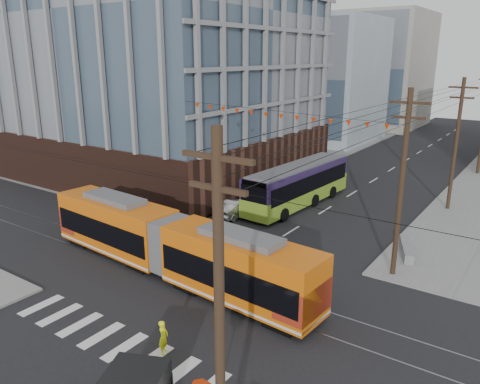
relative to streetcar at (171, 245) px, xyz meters
The scene contains 12 objects.
ground 4.77m from the streetcar, 56.55° to the right, with size 160.00×160.00×0.00m, color slate.
office_building 30.20m from the streetcar, 135.35° to the left, with size 30.00×25.00×28.60m, color #381E16.
bg_bldg_nw_near 51.00m from the streetcar, 106.79° to the left, with size 18.00×16.00×18.00m, color #8C99A5.
bg_bldg_nw_far 69.80m from the streetcar, 99.62° to the left, with size 16.00×18.00×20.00m, color gray.
utility_pole_near 15.01m from the streetcar, 41.49° to the right, with size 0.30×0.30×11.00m, color black.
streetcar is the anchor object (origin of this frame).
city_bus 16.35m from the streetcar, 90.83° to the left, with size 2.82×13.01×3.69m, color #281942, non-canonical shape.
parked_car_silver 11.38m from the streetcar, 104.50° to the left, with size 1.51×4.32×1.42m, color #BCBCBC.
parked_car_white 16.70m from the streetcar, 101.57° to the left, with size 1.98×4.87×1.41m, color silver.
parked_car_grey 22.45m from the streetcar, 99.18° to the left, with size 2.09×4.53×1.26m, color slate.
pedestrian 7.84m from the streetcar, 50.16° to the right, with size 0.58×0.38×1.60m, color #F3FF14.
jersey_barrier 15.29m from the streetcar, 45.26° to the left, with size 0.86×3.82×0.76m, color gray.
Camera 1 is at (15.45, -15.05, 12.64)m, focal length 35.00 mm.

